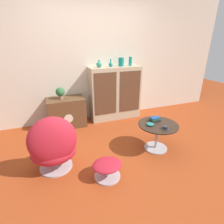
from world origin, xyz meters
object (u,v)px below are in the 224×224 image
(egg_chair, at_px, (53,146))
(potted_plant, at_px, (60,92))
(sideboard, at_px, (115,93))
(teacup, at_px, (165,128))
(book_stack, at_px, (155,119))
(vase_inner_left, at_px, (111,64))
(vase_leftmost, at_px, (99,64))
(vase_rightmost, at_px, (130,61))
(vase_inner_right, at_px, (121,62))
(bowl, at_px, (150,124))
(tv_console, at_px, (67,112))
(ottoman, at_px, (107,167))
(coffee_table, at_px, (157,132))

(egg_chair, relative_size, potted_plant, 3.64)
(sideboard, relative_size, teacup, 9.49)
(potted_plant, bearing_deg, book_stack, -42.83)
(sideboard, height_order, potted_plant, sideboard)
(vase_inner_left, height_order, book_stack, vase_inner_left)
(vase_leftmost, height_order, vase_rightmost, vase_rightmost)
(vase_inner_right, relative_size, book_stack, 1.10)
(potted_plant, relative_size, bowl, 1.91)
(sideboard, bearing_deg, vase_rightmost, 0.63)
(book_stack, bearing_deg, potted_plant, 137.17)
(tv_console, height_order, potted_plant, potted_plant)
(teacup, bearing_deg, ottoman, -170.75)
(vase_inner_right, xyz_separation_m, book_stack, (0.06, -1.33, -0.77))
(tv_console, distance_m, coffee_table, 1.89)
(tv_console, height_order, egg_chair, egg_chair)
(tv_console, bearing_deg, egg_chair, -103.84)
(vase_rightmost, xyz_separation_m, book_stack, (-0.16, -1.33, -0.78))
(sideboard, bearing_deg, egg_chair, -135.55)
(vase_leftmost, distance_m, vase_inner_right, 0.49)
(egg_chair, xyz_separation_m, coffee_table, (1.61, -0.04, -0.07))
(tv_console, xyz_separation_m, vase_leftmost, (0.74, 0.05, 0.93))
(vase_leftmost, xyz_separation_m, teacup, (0.53, -1.63, -0.76))
(tv_console, relative_size, egg_chair, 0.88)
(tv_console, xyz_separation_m, ottoman, (0.29, -1.74, -0.14))
(coffee_table, relative_size, vase_leftmost, 4.31)
(teacup, height_order, bowl, teacup)
(egg_chair, bearing_deg, vase_inner_right, 41.94)
(ottoman, relative_size, coffee_table, 0.62)
(egg_chair, bearing_deg, coffee_table, -1.58)
(tv_console, bearing_deg, vase_rightmost, 1.98)
(tv_console, bearing_deg, coffee_table, -47.82)
(coffee_table, height_order, vase_leftmost, vase_leftmost)
(vase_inner_left, bearing_deg, potted_plant, -177.36)
(ottoman, bearing_deg, sideboard, 65.68)
(sideboard, height_order, teacup, sideboard)
(ottoman, bearing_deg, tv_console, 99.50)
(sideboard, xyz_separation_m, bowl, (0.03, -1.43, -0.11))
(tv_console, xyz_separation_m, bowl, (1.13, -1.38, 0.17))
(vase_leftmost, height_order, bowl, vase_leftmost)
(vase_leftmost, bearing_deg, tv_console, -176.14)
(egg_chair, relative_size, vase_inner_left, 5.38)
(ottoman, distance_m, coffee_table, 1.05)
(vase_leftmost, xyz_separation_m, vase_rightmost, (0.71, 0.00, 0.03))
(ottoman, xyz_separation_m, vase_leftmost, (0.45, 1.79, 1.07))
(egg_chair, distance_m, vase_inner_left, 2.11)
(tv_console, distance_m, vase_inner_left, 1.36)
(vase_leftmost, bearing_deg, vase_inner_left, 0.00)
(teacup, bearing_deg, sideboard, 96.29)
(sideboard, bearing_deg, vase_leftmost, 179.37)
(egg_chair, distance_m, bowl, 1.47)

